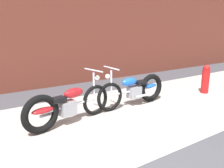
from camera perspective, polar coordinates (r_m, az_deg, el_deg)
name	(u,v)px	position (r m, az deg, el deg)	size (l,w,h in m)	color
ground_plane	(153,161)	(3.53, 10.21, -18.50)	(80.00, 80.00, 0.00)	#47474C
sidewalk_slab	(94,121)	(4.79, -4.49, -9.21)	(36.00, 3.50, 0.01)	#B2ADA3
motorcycle_red	(64,106)	(4.53, -12.02, -5.47)	(1.99, 0.67, 1.03)	black
motorcycle_blue	(137,89)	(5.66, 6.25, -1.35)	(2.01, 0.58, 1.03)	black
fire_hydrant	(206,79)	(7.20, 22.48, 1.19)	(0.22, 0.22, 0.84)	red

